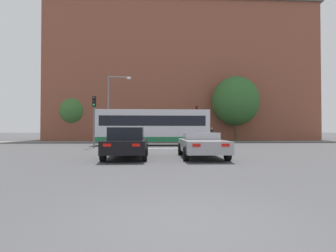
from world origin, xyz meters
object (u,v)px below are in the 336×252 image
(traffic_light_far_left, at_px, (113,121))
(street_lamp_junction, at_px, (113,102))
(pedestrian_waiting, at_px, (209,133))
(car_roadster_right, at_px, (201,144))
(car_saloon_left, at_px, (127,143))
(bus_crossing_lead, at_px, (153,126))
(traffic_light_far_right, at_px, (197,118))
(pedestrian_walking_east, at_px, (148,134))
(pedestrian_walking_west, at_px, (212,133))
(traffic_light_near_left, at_px, (94,113))

(traffic_light_far_left, xyz_separation_m, street_lamp_junction, (0.77, -5.34, 1.71))
(traffic_light_far_left, height_order, pedestrian_waiting, traffic_light_far_left)
(car_roadster_right, bearing_deg, car_saloon_left, -177.32)
(bus_crossing_lead, height_order, traffic_light_far_right, traffic_light_far_right)
(bus_crossing_lead, relative_size, pedestrian_walking_east, 6.02)
(car_saloon_left, relative_size, pedestrian_walking_east, 2.66)
(car_roadster_right, bearing_deg, traffic_light_far_right, 82.25)
(car_roadster_right, height_order, pedestrian_walking_west, pedestrian_walking_west)
(traffic_light_near_left, relative_size, pedestrian_walking_east, 2.35)
(bus_crossing_lead, bearing_deg, traffic_light_near_left, -48.94)
(traffic_light_near_left, bearing_deg, pedestrian_waiting, 46.50)
(car_roadster_right, bearing_deg, bus_crossing_lead, 103.12)
(car_roadster_right, distance_m, bus_crossing_lead, 11.59)
(traffic_light_near_left, height_order, pedestrian_walking_west, traffic_light_near_left)
(car_saloon_left, relative_size, pedestrian_walking_west, 2.62)
(traffic_light_far_right, xyz_separation_m, pedestrian_walking_west, (1.78, -0.27, -1.90))
(traffic_light_near_left, xyz_separation_m, street_lamp_junction, (0.49, 5.69, 1.52))
(traffic_light_far_left, distance_m, pedestrian_walking_east, 4.46)
(car_roadster_right, height_order, street_lamp_junction, street_lamp_junction)
(pedestrian_waiting, bearing_deg, traffic_light_far_left, -101.92)
(traffic_light_far_left, distance_m, pedestrian_waiting, 11.81)
(traffic_light_far_left, xyz_separation_m, pedestrian_walking_west, (11.75, -0.12, -1.48))
(traffic_light_far_right, height_order, street_lamp_junction, street_lamp_junction)
(traffic_light_near_left, distance_m, street_lamp_junction, 5.91)
(car_saloon_left, distance_m, traffic_light_far_right, 19.88)
(car_roadster_right, relative_size, pedestrian_walking_east, 2.82)
(street_lamp_junction, distance_m, pedestrian_walking_west, 12.57)
(car_saloon_left, bearing_deg, traffic_light_near_left, 112.89)
(street_lamp_junction, bearing_deg, traffic_light_far_right, 30.79)
(bus_crossing_lead, distance_m, pedestrian_walking_east, 8.43)
(car_roadster_right, height_order, traffic_light_far_left, traffic_light_far_left)
(car_saloon_left, height_order, pedestrian_waiting, pedestrian_waiting)
(pedestrian_walking_west, bearing_deg, bus_crossing_lead, 126.81)
(pedestrian_walking_east, bearing_deg, car_roadster_right, 43.89)
(bus_crossing_lead, xyz_separation_m, pedestrian_waiting, (6.96, 8.14, -0.72))
(traffic_light_far_left, xyz_separation_m, pedestrian_waiting, (11.68, 0.99, -1.48))
(car_roadster_right, distance_m, traffic_light_near_left, 10.33)
(car_roadster_right, xyz_separation_m, traffic_light_near_left, (-6.91, 7.40, 2.03))
(car_roadster_right, xyz_separation_m, bus_crossing_lead, (-2.47, 11.27, 1.08))
(traffic_light_far_left, distance_m, street_lamp_junction, 5.66)
(bus_crossing_lead, distance_m, pedestrian_walking_west, 9.97)
(car_saloon_left, relative_size, car_roadster_right, 0.94)
(car_roadster_right, bearing_deg, traffic_light_near_left, 133.84)
(traffic_light_far_left, distance_m, traffic_light_far_right, 9.98)
(traffic_light_far_left, bearing_deg, traffic_light_far_right, 0.84)
(pedestrian_waiting, relative_size, pedestrian_walking_east, 1.02)
(pedestrian_walking_east, xyz_separation_m, pedestrian_walking_west, (7.73, -1.33, 0.02))
(car_roadster_right, height_order, pedestrian_walking_east, pedestrian_walking_east)
(pedestrian_waiting, bearing_deg, pedestrian_walking_west, -12.92)
(traffic_light_far_right, relative_size, pedestrian_walking_east, 2.57)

